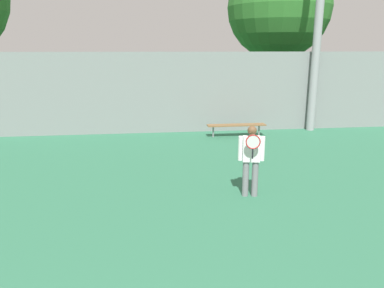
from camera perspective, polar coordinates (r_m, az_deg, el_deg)
tennis_player at (r=8.27m, az=9.00°, el=-2.00°), size 0.57×0.45×1.60m
bench_courtside_near at (r=14.03m, az=6.78°, el=2.83°), size 2.19×0.40×0.46m
back_fence at (r=14.48m, az=-7.35°, el=7.66°), size 34.00×0.06×3.08m
tree_green_broad at (r=19.21m, az=13.13°, el=19.60°), size 4.86×4.86×7.52m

